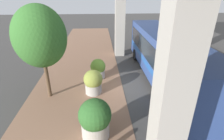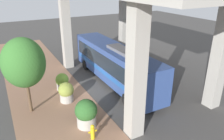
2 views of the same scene
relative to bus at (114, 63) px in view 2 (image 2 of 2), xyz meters
name	(u,v)px [view 2 (image 2 of 2)]	position (x,y,z in m)	size (l,w,h in m)	color
ground_plane	(87,92)	(-2.97, -0.55, -1.97)	(80.00, 80.00, 0.00)	#474442
sidewalk_strip	(52,100)	(-5.97, -0.55, -1.96)	(6.00, 40.00, 0.02)	#936B51
bus	(114,63)	(0.00, 0.00, 0.00)	(2.53, 12.38, 3.63)	#334C8C
fire_hydrant	(93,132)	(-4.91, -6.27, -1.46)	(0.52, 0.25, 1.00)	gold
planter_front	(66,92)	(-4.92, -1.26, -1.17)	(1.19, 1.19, 1.59)	#ADA89E
planter_middle	(86,113)	(-4.74, -4.92, -1.02)	(1.44, 1.44, 1.89)	#ADA89E
planter_back	(62,82)	(-4.63, 0.86, -1.23)	(1.12, 1.12, 1.49)	#ADA89E
street_tree_near	(24,63)	(-7.64, -1.42, 1.78)	(2.85, 2.85, 5.47)	brown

